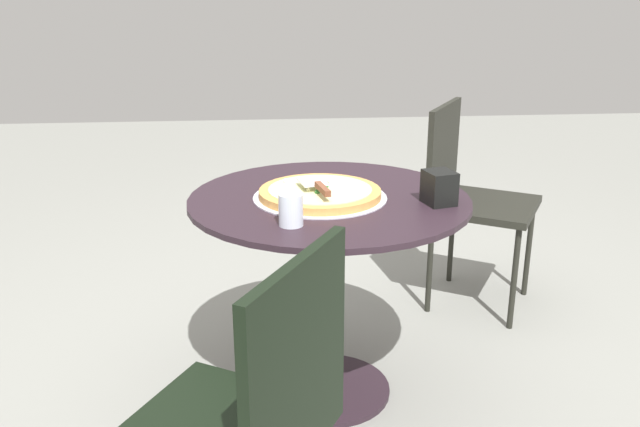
{
  "coord_description": "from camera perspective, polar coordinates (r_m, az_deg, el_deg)",
  "views": [
    {
      "loc": [
        -1.98,
        0.21,
        1.33
      ],
      "look_at": [
        -0.01,
        0.03,
        0.65
      ],
      "focal_mm": 37.4,
      "sensor_mm": 36.0,
      "label": 1
    }
  ],
  "objects": [
    {
      "name": "pizza_on_tray",
      "position": [
        2.07,
        -0.0,
        1.73
      ],
      "size": [
        0.42,
        0.42,
        0.05
      ],
      "color": "silver",
      "rests_on": "patio_table"
    },
    {
      "name": "patio_table",
      "position": [
        2.14,
        0.78,
        -2.65
      ],
      "size": [
        0.88,
        0.88,
        0.71
      ],
      "color": "#2A1C25",
      "rests_on": "ground"
    },
    {
      "name": "ground_plane",
      "position": [
        2.39,
        0.72,
        -14.92
      ],
      "size": [
        10.0,
        10.0,
        0.0
      ],
      "primitive_type": "plane",
      "color": "gray"
    },
    {
      "name": "napkin_dispenser",
      "position": [
        2.03,
        10.17,
        2.2
      ],
      "size": [
        0.11,
        0.1,
        0.1
      ],
      "primitive_type": "cube",
      "rotation": [
        0.0,
        0.0,
        0.25
      ],
      "color": "black",
      "rests_on": "patio_table"
    },
    {
      "name": "patio_chair_near",
      "position": [
        2.89,
        12.55,
        2.03
      ],
      "size": [
        0.56,
        0.56,
        0.87
      ],
      "color": "black",
      "rests_on": "ground"
    },
    {
      "name": "pizza_server",
      "position": [
        2.01,
        -0.18,
        2.42
      ],
      "size": [
        0.22,
        0.1,
        0.02
      ],
      "color": "silver",
      "rests_on": "pizza_on_tray"
    },
    {
      "name": "drinking_cup",
      "position": [
        1.82,
        -2.5,
        0.32
      ],
      "size": [
        0.07,
        0.07,
        0.09
      ],
      "primitive_type": "cylinder",
      "color": "silver",
      "rests_on": "patio_table"
    },
    {
      "name": "patio_chair_far",
      "position": [
        1.44,
        -5.96,
        -16.75
      ],
      "size": [
        0.55,
        0.55,
        0.86
      ],
      "color": "black",
      "rests_on": "ground"
    }
  ]
}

